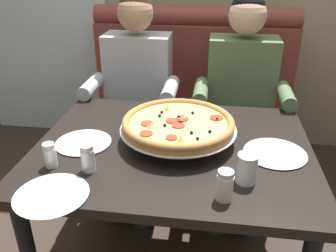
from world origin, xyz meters
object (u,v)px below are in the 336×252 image
(booth_bench, at_px, (189,120))
(diner_right, at_px, (241,95))
(pizza, at_px, (178,124))
(shaker_oregano, at_px, (50,157))
(diner_left, at_px, (135,90))
(dining_table, at_px, (173,162))
(shaker_pepper_flakes, at_px, (88,160))
(shaker_parmesan, at_px, (225,187))
(plate_near_left, at_px, (83,141))
(plate_far_side, at_px, (51,193))
(drinking_glass, at_px, (247,170))
(plate_near_right, at_px, (275,152))

(booth_bench, height_order, diner_right, diner_right)
(pizza, height_order, shaker_oregano, pizza)
(diner_right, bearing_deg, diner_left, 180.00)
(diner_right, bearing_deg, booth_bench, 139.94)
(booth_bench, bearing_deg, pizza, -88.93)
(dining_table, distance_m, shaker_pepper_flakes, 0.40)
(shaker_parmesan, xyz_separation_m, plate_near_left, (-0.60, 0.30, -0.04))
(diner_left, xyz_separation_m, plate_near_left, (-0.07, -0.70, 0.02))
(plate_far_side, xyz_separation_m, drinking_glass, (0.66, 0.18, 0.04))
(diner_left, distance_m, pizza, 0.71)
(dining_table, bearing_deg, drinking_glass, -38.16)
(dining_table, distance_m, diner_left, 0.74)
(diner_left, height_order, pizza, diner_left)
(diner_right, xyz_separation_m, shaker_parmesan, (-0.10, -1.00, 0.06))
(dining_table, xyz_separation_m, plate_far_side, (-0.36, -0.41, 0.10))
(diner_right, relative_size, plate_near_right, 5.00)
(shaker_pepper_flakes, distance_m, plate_near_left, 0.22)
(booth_bench, height_order, plate_near_left, booth_bench)
(diner_left, xyz_separation_m, shaker_parmesan, (0.53, -1.00, 0.06))
(diner_left, height_order, diner_right, same)
(dining_table, bearing_deg, diner_right, 64.40)
(shaker_parmesan, relative_size, drinking_glass, 0.99)
(booth_bench, xyz_separation_m, pizza, (0.02, -0.89, 0.41))
(shaker_pepper_flakes, bearing_deg, shaker_oregano, 176.34)
(shaker_parmesan, height_order, plate_near_left, shaker_parmesan)
(dining_table, xyz_separation_m, shaker_parmesan, (0.21, -0.34, 0.13))
(pizza, relative_size, shaker_pepper_flakes, 4.60)
(pizza, bearing_deg, diner_left, 118.21)
(shaker_oregano, relative_size, drinking_glass, 0.89)
(shaker_parmesan, height_order, plate_near_right, shaker_parmesan)
(dining_table, bearing_deg, diner_left, 115.60)
(drinking_glass, bearing_deg, plate_far_side, -164.93)
(plate_near_left, bearing_deg, plate_far_side, -86.71)
(shaker_oregano, relative_size, plate_near_left, 0.41)
(booth_bench, xyz_separation_m, plate_near_left, (-0.38, -0.97, 0.33))
(diner_left, bearing_deg, diner_right, 0.00)
(shaker_parmesan, distance_m, plate_near_left, 0.67)
(shaker_oregano, height_order, plate_far_side, shaker_oregano)
(shaker_oregano, bearing_deg, plate_near_right, 13.73)
(dining_table, relative_size, plate_near_left, 4.88)
(pizza, relative_size, plate_near_right, 1.96)
(diner_left, xyz_separation_m, drinking_glass, (0.61, -0.89, 0.06))
(dining_table, xyz_separation_m, pizza, (0.02, 0.04, 0.17))
(diner_right, xyz_separation_m, pizza, (-0.30, -0.62, 0.09))
(plate_near_right, xyz_separation_m, plate_far_side, (-0.79, -0.39, 0.00))
(plate_near_right, bearing_deg, shaker_oregano, -166.27)
(plate_near_left, bearing_deg, shaker_oregano, -107.26)
(shaker_oregano, bearing_deg, plate_near_left, 72.74)
(pizza, bearing_deg, plate_near_left, -168.62)
(plate_near_right, bearing_deg, shaker_parmesan, -122.78)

